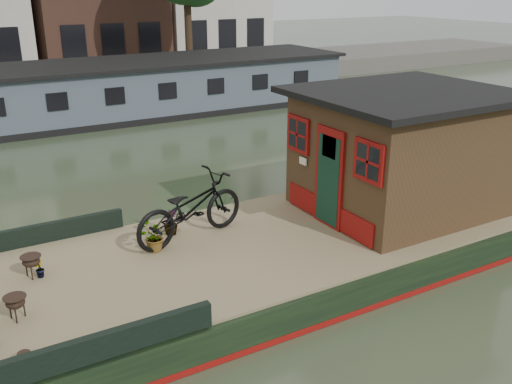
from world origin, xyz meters
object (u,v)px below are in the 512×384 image
bicycle (190,208)px  brazier_front (16,308)px  cabin (401,150)px  brazier_rear (32,266)px

bicycle → brazier_front: 3.41m
brazier_front → bicycle: bearing=21.0°
cabin → brazier_front: (-7.43, -0.48, -1.05)m
bicycle → brazier_rear: bicycle is taller
cabin → brazier_rear: (-7.02, 0.68, -1.04)m
cabin → bicycle: bearing=170.2°
cabin → bicycle: (-4.28, 0.74, -0.63)m
brazier_front → brazier_rear: size_ratio=0.98×
bicycle → brazier_front: bearing=97.8°
bicycle → brazier_front: bicycle is taller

